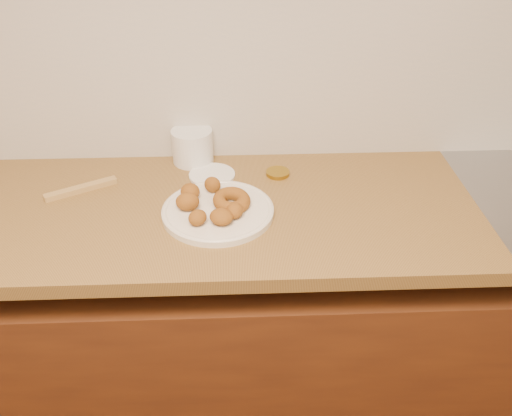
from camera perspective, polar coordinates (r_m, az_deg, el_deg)
The scene contains 11 objects.
wall_back at distance 1.59m, azimuth 3.42°, elevation 20.56°, with size 4.00×0.02×2.70m, color #BCAF92.
base_cabinet at distance 1.81m, azimuth 3.30°, elevation -13.28°, with size 3.60×0.60×0.77m, color #5A2B11.
butcher_block at distance 1.56m, azimuth -20.52°, elevation -0.73°, with size 2.30×0.62×0.04m, color olive.
backsplash at distance 1.62m, azimuth 3.28°, elevation 15.28°, with size 3.60×0.02×0.60m, color #B8B3A6.
donut_plate at distance 1.43m, azimuth -4.03°, elevation -0.37°, with size 0.30×0.30×0.02m, color white.
ring_donut at distance 1.43m, azimuth -2.60°, elevation 0.81°, with size 0.10×0.10×0.03m, color #965916.
fried_dough_chunks at distance 1.41m, azimuth -5.36°, elevation 0.46°, with size 0.18×0.21×0.05m.
plastic_tub at distance 1.67m, azimuth -6.70°, elevation 6.50°, with size 0.12×0.12×0.10m, color white.
tub_lid at distance 1.61m, azimuth -4.65°, elevation 3.48°, with size 0.14×0.14×0.01m, color white.
brass_jar_lid at distance 1.61m, azimuth 2.30°, elevation 3.71°, with size 0.07×0.07×0.01m, color olive.
wooden_utensil at distance 1.60m, azimuth -17.93°, elevation 1.94°, with size 0.20×0.02×0.02m, color #AB874A.
Camera 1 is at (-0.15, 0.46, 1.71)m, focal length 38.00 mm.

